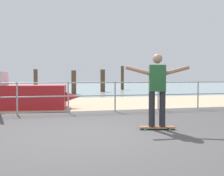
% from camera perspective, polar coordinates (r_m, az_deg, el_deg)
% --- Properties ---
extents(ground_plane, '(24.00, 10.00, 0.04)m').
position_cam_1_polar(ground_plane, '(4.77, 1.71, -12.40)').
color(ground_plane, '#474444').
rests_on(ground_plane, ground).
extents(beach_strip, '(24.00, 6.00, 0.04)m').
position_cam_1_polar(beach_strip, '(12.56, -8.42, -3.22)').
color(beach_strip, tan).
rests_on(beach_strip, ground).
extents(sea_surface, '(72.00, 50.00, 0.04)m').
position_cam_1_polar(sea_surface, '(40.48, -12.49, 0.58)').
color(sea_surface, '#849EA3').
rests_on(sea_surface, ground).
extents(railing_fence, '(14.42, 0.05, 1.05)m').
position_cam_1_polar(railing_fence, '(9.05, -14.15, -0.99)').
color(railing_fence, '#9EA0A5').
rests_on(railing_fence, ground).
extents(sailboat, '(5.05, 2.00, 4.44)m').
position_cam_1_polar(sailboat, '(10.90, -20.46, -1.46)').
color(sailboat, '#B21E23').
rests_on(sailboat, ground).
extents(skateboard, '(0.82, 0.38, 0.08)m').
position_cam_1_polar(skateboard, '(6.36, 9.35, -8.07)').
color(skateboard, brown).
rests_on(skateboard, ground).
extents(skateboarder, '(1.43, 0.43, 1.65)m').
position_cam_1_polar(skateboarder, '(6.26, 9.41, 0.51)').
color(skateboarder, '#26262B').
rests_on(skateboarder, skateboard).
extents(groyne_post_1, '(0.27, 0.27, 1.72)m').
position_cam_1_polar(groyne_post_1, '(19.15, -15.63, 1.21)').
color(groyne_post_1, '#513826').
rests_on(groyne_post_1, ground).
extents(groyne_post_2, '(0.33, 0.33, 1.65)m').
position_cam_1_polar(groyne_post_2, '(19.14, -7.97, 1.17)').
color(groyne_post_2, '#513826').
rests_on(groyne_post_2, ground).
extents(groyne_post_3, '(0.37, 0.37, 1.79)m').
position_cam_1_polar(groyne_post_3, '(21.80, -1.95, 1.52)').
color(groyne_post_3, '#513826').
rests_on(groyne_post_3, ground).
extents(groyne_post_4, '(0.29, 0.29, 2.21)m').
position_cam_1_polar(groyne_post_4, '(25.45, 2.17, 2.11)').
color(groyne_post_4, '#513826').
rests_on(groyne_post_4, ground).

